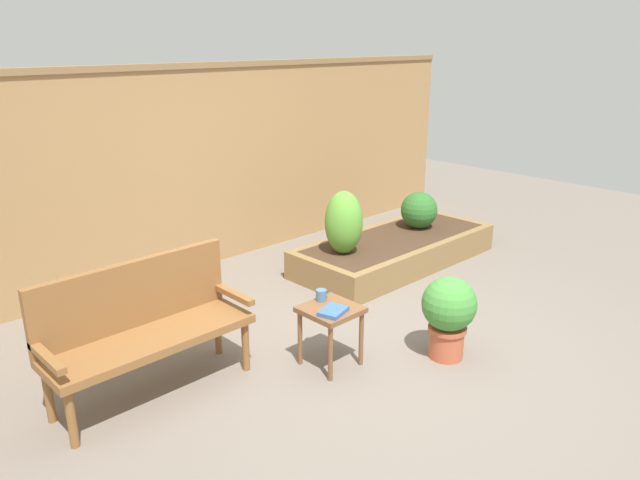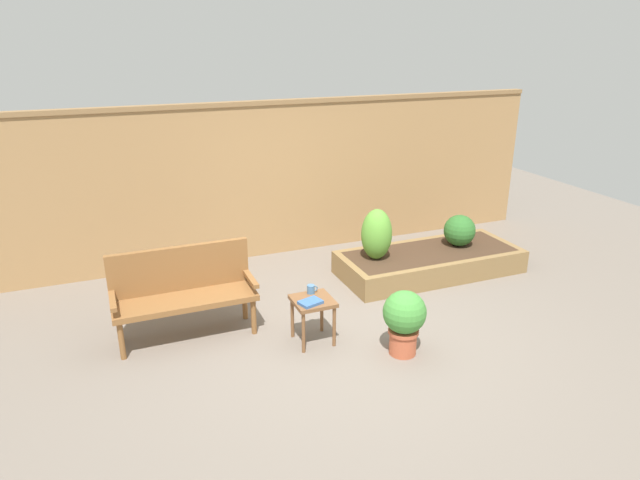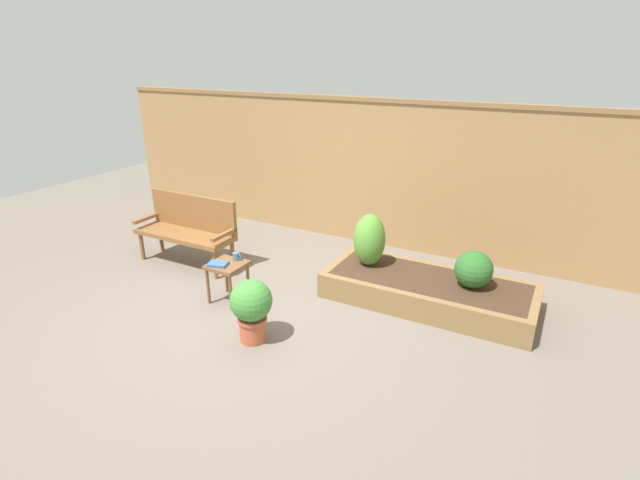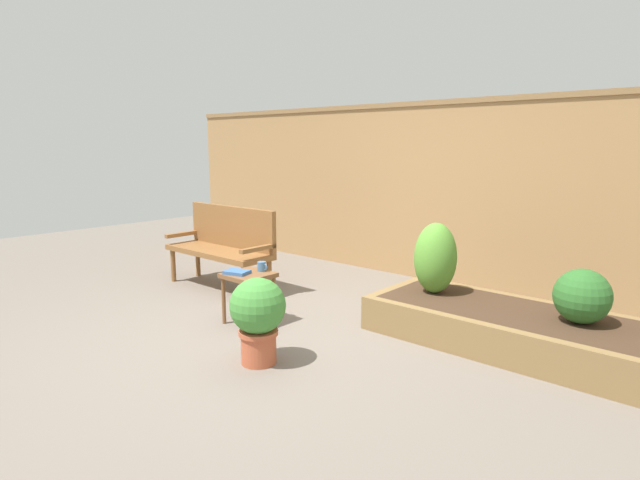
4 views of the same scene
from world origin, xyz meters
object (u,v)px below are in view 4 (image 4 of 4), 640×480
Objects in this scene: book_on_table at (237,272)px; potted_boxwood at (258,314)px; side_table at (248,282)px; cup_on_table at (262,266)px; shrub_far_corner at (582,296)px; garden_bench at (225,241)px; shrub_near_bench at (435,258)px.

book_on_table is 0.32× the size of potted_boxwood.
book_on_table is (-0.06, -0.08, 0.10)m from side_table.
shrub_far_corner is at bearing 21.40° from cup_on_table.
shrub_far_corner is (1.81, 1.67, 0.12)m from potted_boxwood.
garden_bench is at bearing 147.78° from potted_boxwood.
cup_on_table is 2.70m from shrub_far_corner.
side_table is 0.14m from book_on_table.
cup_on_table is at bearing 75.46° from side_table.
garden_bench is at bearing 156.72° from cup_on_table.
garden_bench is 1.36m from side_table.
shrub_far_corner reaches higher than potted_boxwood.
book_on_table is at bearing -112.94° from cup_on_table.
garden_bench is 1.32m from cup_on_table.
potted_boxwood is 1.58× the size of shrub_far_corner.
shrub_near_bench is (1.36, 1.21, 0.13)m from book_on_table.
cup_on_table is 0.24m from book_on_table.
potted_boxwood is 1.78m from shrub_near_bench.
shrub_far_corner is at bearing 0.00° from shrub_near_bench.
shrub_far_corner is (2.61, 1.21, 0.01)m from book_on_table.
shrub_near_bench is (1.30, 1.12, 0.23)m from side_table.
side_table is at bearing -139.15° from shrub_near_bench.
shrub_near_bench is at bearing 37.96° from cup_on_table.
book_on_table is 0.93m from potted_boxwood.
cup_on_table is 1.61m from shrub_near_bench.
garden_bench reaches higher than side_table.
side_table is at bearing 39.04° from book_on_table.
cup_on_table is (0.04, 0.14, 0.13)m from side_table.
book_on_table is at bearing -138.34° from shrub_near_bench.
cup_on_table reaches higher than book_on_table.
shrub_far_corner is at bearing 23.77° from side_table.
shrub_far_corner is (1.25, 0.00, -0.12)m from shrub_near_bench.
potted_boxwood is (0.70, -0.69, -0.14)m from cup_on_table.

